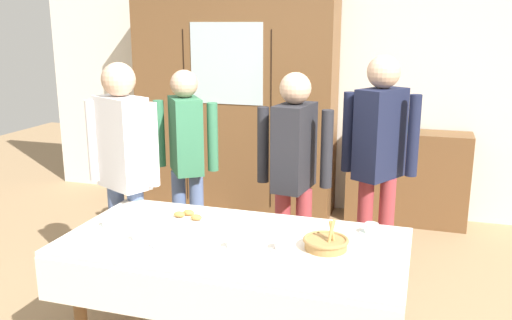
{
  "coord_description": "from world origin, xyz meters",
  "views": [
    {
      "loc": [
        0.94,
        -2.81,
        1.88
      ],
      "look_at": [
        0.0,
        0.2,
        1.08
      ],
      "focal_mm": 38.3,
      "sensor_mm": 36.0,
      "label": 1
    }
  ],
  "objects_px": {
    "wall_cabinet": "(235,105)",
    "pastry_plate": "(188,218)",
    "book_stack": "(411,125)",
    "person_behind_table_left": "(379,151)",
    "spoon_near_right": "(243,234)",
    "person_behind_table_right": "(294,164)",
    "person_by_cabinet": "(186,150)",
    "tea_cup_far_left": "(372,229)",
    "tea_cup_near_right": "(235,244)",
    "tea_cup_mid_left": "(140,237)",
    "spoon_back_edge": "(329,229)",
    "tea_cup_center": "(160,245)",
    "bread_basket": "(326,243)",
    "tea_cup_mid_right": "(109,223)",
    "dining_table": "(232,258)",
    "tea_cup_back_edge": "(282,246)",
    "spoon_far_left": "(198,260)",
    "bookshelf_low": "(407,177)",
    "person_near_right_end": "(123,160)"
  },
  "relations": [
    {
      "from": "wall_cabinet",
      "to": "pastry_plate",
      "type": "relative_size",
      "value": 7.66
    },
    {
      "from": "book_stack",
      "to": "person_behind_table_left",
      "type": "xyz_separation_m",
      "value": [
        -0.16,
        -1.46,
        0.07
      ]
    },
    {
      "from": "spoon_near_right",
      "to": "person_behind_table_right",
      "type": "distance_m",
      "value": 0.83
    },
    {
      "from": "spoon_near_right",
      "to": "person_by_cabinet",
      "type": "distance_m",
      "value": 1.31
    },
    {
      "from": "tea_cup_far_left",
      "to": "tea_cup_near_right",
      "type": "bearing_deg",
      "value": -147.15
    },
    {
      "from": "tea_cup_far_left",
      "to": "person_behind_table_right",
      "type": "height_order",
      "value": "person_behind_table_right"
    },
    {
      "from": "tea_cup_mid_left",
      "to": "spoon_back_edge",
      "type": "distance_m",
      "value": 1.06
    },
    {
      "from": "tea_cup_center",
      "to": "bread_basket",
      "type": "bearing_deg",
      "value": 18.1
    },
    {
      "from": "tea_cup_mid_left",
      "to": "tea_cup_mid_right",
      "type": "bearing_deg",
      "value": 153.33
    },
    {
      "from": "dining_table",
      "to": "tea_cup_center",
      "type": "height_order",
      "value": "tea_cup_center"
    },
    {
      "from": "tea_cup_mid_left",
      "to": "bread_basket",
      "type": "height_order",
      "value": "bread_basket"
    },
    {
      "from": "wall_cabinet",
      "to": "spoon_near_right",
      "type": "distance_m",
      "value": 2.66
    },
    {
      "from": "tea_cup_back_edge",
      "to": "bread_basket",
      "type": "relative_size",
      "value": 0.54
    },
    {
      "from": "tea_cup_near_right",
      "to": "tea_cup_mid_right",
      "type": "bearing_deg",
      "value": 174.23
    },
    {
      "from": "pastry_plate",
      "to": "spoon_back_edge",
      "type": "bearing_deg",
      "value": 7.44
    },
    {
      "from": "book_stack",
      "to": "spoon_far_left",
      "type": "distance_m",
      "value": 3.06
    },
    {
      "from": "dining_table",
      "to": "person_by_cabinet",
      "type": "relative_size",
      "value": 1.2
    },
    {
      "from": "book_stack",
      "to": "tea_cup_center",
      "type": "relative_size",
      "value": 1.66
    },
    {
      "from": "bookshelf_low",
      "to": "person_behind_table_left",
      "type": "height_order",
      "value": "person_behind_table_left"
    },
    {
      "from": "bookshelf_low",
      "to": "spoon_near_right",
      "type": "xyz_separation_m",
      "value": [
        -0.8,
        -2.52,
        0.29
      ]
    },
    {
      "from": "tea_cup_back_edge",
      "to": "spoon_back_edge",
      "type": "bearing_deg",
      "value": 63.97
    },
    {
      "from": "person_behind_table_right",
      "to": "book_stack",
      "type": "bearing_deg",
      "value": 67.72
    },
    {
      "from": "tea_cup_mid_right",
      "to": "tea_cup_center",
      "type": "distance_m",
      "value": 0.47
    },
    {
      "from": "wall_cabinet",
      "to": "person_behind_table_right",
      "type": "xyz_separation_m",
      "value": [
        1.02,
        -1.67,
        -0.12
      ]
    },
    {
      "from": "dining_table",
      "to": "tea_cup_center",
      "type": "bearing_deg",
      "value": -146.37
    },
    {
      "from": "bookshelf_low",
      "to": "tea_cup_mid_left",
      "type": "xyz_separation_m",
      "value": [
        -1.3,
        -2.79,
        0.32
      ]
    },
    {
      "from": "dining_table",
      "to": "tea_cup_mid_right",
      "type": "relative_size",
      "value": 14.23
    },
    {
      "from": "book_stack",
      "to": "tea_cup_back_edge",
      "type": "height_order",
      "value": "book_stack"
    },
    {
      "from": "tea_cup_center",
      "to": "person_by_cabinet",
      "type": "bearing_deg",
      "value": 108.93
    },
    {
      "from": "dining_table",
      "to": "bookshelf_low",
      "type": "xyz_separation_m",
      "value": [
        0.82,
        2.64,
        -0.19
      ]
    },
    {
      "from": "tea_cup_near_right",
      "to": "spoon_back_edge",
      "type": "height_order",
      "value": "tea_cup_near_right"
    },
    {
      "from": "bread_basket",
      "to": "pastry_plate",
      "type": "bearing_deg",
      "value": 168.67
    },
    {
      "from": "person_behind_table_right",
      "to": "person_near_right_end",
      "type": "relative_size",
      "value": 0.96
    },
    {
      "from": "spoon_back_edge",
      "to": "person_by_cabinet",
      "type": "height_order",
      "value": "person_by_cabinet"
    },
    {
      "from": "bread_basket",
      "to": "spoon_back_edge",
      "type": "bearing_deg",
      "value": 95.99
    },
    {
      "from": "spoon_back_edge",
      "to": "person_by_cabinet",
      "type": "relative_size",
      "value": 0.08
    },
    {
      "from": "wall_cabinet",
      "to": "bookshelf_low",
      "type": "xyz_separation_m",
      "value": [
        1.72,
        0.05,
        -0.63
      ]
    },
    {
      "from": "bread_basket",
      "to": "spoon_far_left",
      "type": "xyz_separation_m",
      "value": [
        -0.58,
        -0.33,
        -0.03
      ]
    },
    {
      "from": "tea_cup_near_right",
      "to": "spoon_near_right",
      "type": "distance_m",
      "value": 0.21
    },
    {
      "from": "tea_cup_far_left",
      "to": "pastry_plate",
      "type": "bearing_deg",
      "value": -174.35
    },
    {
      "from": "tea_cup_center",
      "to": "person_behind_table_left",
      "type": "xyz_separation_m",
      "value": [
        0.98,
        1.39,
        0.26
      ]
    },
    {
      "from": "tea_cup_mid_right",
      "to": "person_by_cabinet",
      "type": "relative_size",
      "value": 0.08
    },
    {
      "from": "tea_cup_mid_left",
      "to": "pastry_plate",
      "type": "bearing_deg",
      "value": 73.6
    },
    {
      "from": "person_behind_table_left",
      "to": "book_stack",
      "type": "bearing_deg",
      "value": 83.58
    },
    {
      "from": "book_stack",
      "to": "tea_cup_center",
      "type": "xyz_separation_m",
      "value": [
        -1.14,
        -2.85,
        -0.19
      ]
    },
    {
      "from": "spoon_near_right",
      "to": "person_behind_table_right",
      "type": "xyz_separation_m",
      "value": [
        0.1,
        0.8,
        0.21
      ]
    },
    {
      "from": "bookshelf_low",
      "to": "pastry_plate",
      "type": "height_order",
      "value": "bookshelf_low"
    },
    {
      "from": "dining_table",
      "to": "person_near_right_end",
      "type": "relative_size",
      "value": 1.13
    },
    {
      "from": "pastry_plate",
      "to": "spoon_far_left",
      "type": "bearing_deg",
      "value": -60.41
    },
    {
      "from": "spoon_back_edge",
      "to": "person_behind_table_right",
      "type": "xyz_separation_m",
      "value": [
        -0.35,
        0.58,
        0.21
      ]
    }
  ]
}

